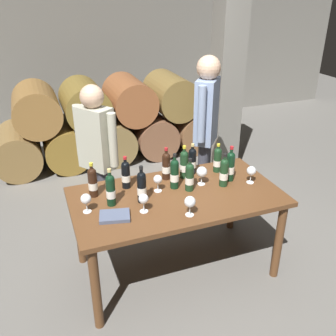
# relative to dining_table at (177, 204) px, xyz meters

# --- Properties ---
(ground_plane) EXTENTS (14.00, 14.00, 0.00)m
(ground_plane) POSITION_rel_dining_table_xyz_m (0.00, 0.00, -0.67)
(ground_plane) COLOR #66635E
(cellar_back_wall) EXTENTS (10.00, 0.24, 2.80)m
(cellar_back_wall) POSITION_rel_dining_table_xyz_m (0.00, 4.20, 0.73)
(cellar_back_wall) COLOR slate
(cellar_back_wall) RESTS_ON ground_plane
(barrel_stack) EXTENTS (3.12, 0.90, 1.15)m
(barrel_stack) POSITION_rel_dining_table_xyz_m (0.00, 2.60, -0.13)
(barrel_stack) COLOR brown
(barrel_stack) RESTS_ON ground_plane
(stone_pillar) EXTENTS (0.32, 0.32, 2.60)m
(stone_pillar) POSITION_rel_dining_table_xyz_m (1.30, 1.60, 0.63)
(stone_pillar) COLOR slate
(stone_pillar) RESTS_ON ground_plane
(dining_table) EXTENTS (1.70, 0.90, 0.76)m
(dining_table) POSITION_rel_dining_table_xyz_m (0.00, 0.00, 0.00)
(dining_table) COLOR brown
(dining_table) RESTS_ON ground_plane
(wine_bottle_0) EXTENTS (0.07, 0.07, 0.31)m
(wine_bottle_0) POSITION_rel_dining_table_xyz_m (0.03, 0.12, 0.22)
(wine_bottle_0) COLOR black
(wine_bottle_0) RESTS_ON dining_table
(wine_bottle_1) EXTENTS (0.07, 0.07, 0.31)m
(wine_bottle_1) POSITION_rel_dining_table_xyz_m (-0.29, -0.00, 0.22)
(wine_bottle_1) COLOR black
(wine_bottle_1) RESTS_ON dining_table
(wine_bottle_2) EXTENTS (0.07, 0.07, 0.28)m
(wine_bottle_2) POSITION_rel_dining_table_xyz_m (-0.35, 0.26, 0.21)
(wine_bottle_2) COLOR black
(wine_bottle_2) RESTS_ON dining_table
(wine_bottle_3) EXTENTS (0.07, 0.07, 0.32)m
(wine_bottle_3) POSITION_rel_dining_table_xyz_m (0.53, 0.08, 0.23)
(wine_bottle_3) COLOR black
(wine_bottle_3) RESTS_ON dining_table
(wine_bottle_4) EXTENTS (0.07, 0.07, 0.30)m
(wine_bottle_4) POSITION_rel_dining_table_xyz_m (0.17, 0.26, 0.22)
(wine_bottle_4) COLOR #19381E
(wine_bottle_4) RESTS_ON dining_table
(wine_bottle_5) EXTENTS (0.07, 0.07, 0.27)m
(wine_bottle_5) POSITION_rel_dining_table_xyz_m (0.50, 0.27, 0.21)
(wine_bottle_5) COLOR #19381E
(wine_bottle_5) RESTS_ON dining_table
(wine_bottle_6) EXTENTS (0.07, 0.07, 0.31)m
(wine_bottle_6) POSITION_rel_dining_table_xyz_m (-0.53, 0.04, 0.22)
(wine_bottle_6) COLOR black
(wine_bottle_6) RESTS_ON dining_table
(wine_bottle_7) EXTENTS (0.07, 0.07, 0.29)m
(wine_bottle_7) POSITION_rel_dining_table_xyz_m (0.28, 0.32, 0.22)
(wine_bottle_7) COLOR black
(wine_bottle_7) RESTS_ON dining_table
(wine_bottle_8) EXTENTS (0.07, 0.07, 0.29)m
(wine_bottle_8) POSITION_rel_dining_table_xyz_m (0.13, 0.04, 0.22)
(wine_bottle_8) COLOR #19381E
(wine_bottle_8) RESTS_ON dining_table
(wine_bottle_9) EXTENTS (0.07, 0.07, 0.29)m
(wine_bottle_9) POSITION_rel_dining_table_xyz_m (0.43, 0.01, 0.22)
(wine_bottle_9) COLOR #19381E
(wine_bottle_9) RESTS_ON dining_table
(wine_bottle_10) EXTENTS (0.07, 0.07, 0.29)m
(wine_bottle_10) POSITION_rel_dining_table_xyz_m (-0.63, 0.22, 0.22)
(wine_bottle_10) COLOR black
(wine_bottle_10) RESTS_ON dining_table
(wine_bottle_11) EXTENTS (0.07, 0.07, 0.29)m
(wine_bottle_11) POSITION_rel_dining_table_xyz_m (0.02, 0.30, 0.22)
(wine_bottle_11) COLOR black
(wine_bottle_11) RESTS_ON dining_table
(wine_glass_0) EXTENTS (0.08, 0.08, 0.15)m
(wine_glass_0) POSITION_rel_dining_table_xyz_m (0.67, -0.03, 0.20)
(wine_glass_0) COLOR white
(wine_glass_0) RESTS_ON dining_table
(wine_glass_1) EXTENTS (0.08, 0.08, 0.16)m
(wine_glass_1) POSITION_rel_dining_table_xyz_m (-0.02, -0.31, 0.20)
(wine_glass_1) COLOR white
(wine_glass_1) RESTS_ON dining_table
(wine_glass_2) EXTENTS (0.08, 0.08, 0.15)m
(wine_glass_2) POSITION_rel_dining_table_xyz_m (-0.32, -0.15, 0.20)
(wine_glass_2) COLOR white
(wine_glass_2) RESTS_ON dining_table
(wine_glass_3) EXTENTS (0.09, 0.09, 0.16)m
(wine_glass_3) POSITION_rel_dining_table_xyz_m (0.26, 0.09, 0.21)
(wine_glass_3) COLOR white
(wine_glass_3) RESTS_ON dining_table
(wine_glass_4) EXTENTS (0.08, 0.08, 0.15)m
(wine_glass_4) POSITION_rel_dining_table_xyz_m (-0.73, 0.00, 0.20)
(wine_glass_4) COLOR white
(wine_glass_4) RESTS_ON dining_table
(wine_glass_5) EXTENTS (0.07, 0.07, 0.15)m
(wine_glass_5) POSITION_rel_dining_table_xyz_m (-0.12, 0.11, 0.20)
(wine_glass_5) COLOR white
(wine_glass_5) RESTS_ON dining_table
(tasting_notebook) EXTENTS (0.25, 0.21, 0.03)m
(tasting_notebook) POSITION_rel_dining_table_xyz_m (-0.55, -0.15, 0.11)
(tasting_notebook) COLOR #4C5670
(tasting_notebook) RESTS_ON dining_table
(sommelier_presenting) EXTENTS (0.34, 0.40, 1.72)m
(sommelier_presenting) POSITION_rel_dining_table_xyz_m (0.62, 0.75, 0.37)
(sommelier_presenting) COLOR #383842
(sommelier_presenting) RESTS_ON ground_plane
(taster_seated_left) EXTENTS (0.33, 0.42, 1.54)m
(taster_seated_left) POSITION_rel_dining_table_xyz_m (-0.50, 0.72, 0.25)
(taster_seated_left) COLOR #383842
(taster_seated_left) RESTS_ON ground_plane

